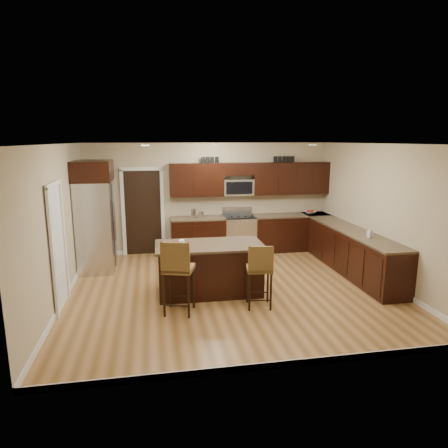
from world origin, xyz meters
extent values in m
plane|color=#9D703E|center=(0.00, 0.00, 0.00)|extent=(6.00, 6.00, 0.00)
plane|color=silver|center=(0.00, 0.00, 2.70)|extent=(6.00, 6.00, 0.00)
plane|color=tan|center=(0.00, 2.75, 1.35)|extent=(6.00, 0.00, 6.00)
plane|color=tan|center=(-3.00, 0.00, 1.35)|extent=(0.00, 5.50, 5.50)
plane|color=tan|center=(3.00, 0.00, 1.35)|extent=(0.00, 5.50, 5.50)
cube|color=black|center=(-0.35, 2.45, 0.44)|extent=(1.30, 0.60, 0.88)
cube|color=black|center=(2.03, 2.45, 0.44)|extent=(1.94, 0.60, 0.88)
cube|color=black|center=(2.70, 0.48, 0.44)|extent=(0.60, 3.35, 0.88)
cube|color=brown|center=(-0.35, 2.45, 0.90)|extent=(1.30, 0.63, 0.04)
cube|color=brown|center=(2.03, 2.45, 0.90)|extent=(1.94, 0.63, 0.04)
cube|color=brown|center=(2.70, 0.48, 0.90)|extent=(0.63, 3.35, 0.04)
cube|color=black|center=(-0.35, 2.58, 1.82)|extent=(1.30, 0.33, 0.80)
cube|color=black|center=(2.03, 2.58, 1.82)|extent=(1.94, 0.33, 0.80)
cube|color=black|center=(0.68, 2.58, 2.07)|extent=(0.76, 0.33, 0.30)
cube|color=silver|center=(0.68, 2.45, 0.45)|extent=(0.76, 0.64, 0.90)
cube|color=black|center=(0.68, 2.45, 0.91)|extent=(0.76, 0.60, 0.03)
cube|color=black|center=(0.68, 2.15, 0.45)|extent=(0.65, 0.01, 0.45)
cube|color=silver|center=(0.68, 2.72, 1.02)|extent=(0.76, 0.05, 0.18)
cube|color=silver|center=(0.68, 2.60, 1.62)|extent=(0.76, 0.31, 0.40)
cube|color=black|center=(-1.65, 2.73, 1.03)|extent=(0.85, 0.03, 2.06)
cube|color=white|center=(-2.98, -0.30, 1.02)|extent=(0.03, 0.80, 2.04)
cube|color=black|center=(-0.43, -0.08, 0.44)|extent=(1.85, 0.95, 0.88)
cube|color=brown|center=(-0.43, -0.08, 0.90)|extent=(1.96, 1.05, 0.04)
cube|color=black|center=(-0.43, -0.08, 0.04)|extent=(1.77, 0.87, 0.09)
cube|color=brown|center=(-1.04, -0.86, 0.75)|extent=(0.58, 0.58, 0.07)
cube|color=brown|center=(-1.10, -1.06, 0.99)|extent=(0.45, 0.18, 0.49)
cylinder|color=black|center=(-1.24, -1.06, 0.36)|extent=(0.04, 0.04, 0.71)
cylinder|color=black|center=(-0.84, -1.06, 0.36)|extent=(0.04, 0.04, 0.71)
cylinder|color=black|center=(-1.24, -0.67, 0.36)|extent=(0.04, 0.04, 0.71)
cylinder|color=black|center=(-0.84, -0.67, 0.36)|extent=(0.04, 0.04, 0.71)
cube|color=brown|center=(0.30, -0.86, 0.67)|extent=(0.47, 0.47, 0.06)
cube|color=brown|center=(0.27, -1.05, 0.88)|extent=(0.41, 0.10, 0.44)
cylinder|color=black|center=(0.12, -1.04, 0.32)|extent=(0.04, 0.04, 0.64)
cylinder|color=black|center=(0.47, -1.04, 0.32)|extent=(0.04, 0.04, 0.64)
cylinder|color=black|center=(0.12, -0.69, 0.32)|extent=(0.04, 0.04, 0.64)
cylinder|color=black|center=(0.47, -0.69, 0.32)|extent=(0.04, 0.04, 0.64)
cube|color=silver|center=(-2.62, 1.65, 0.96)|extent=(0.72, 0.96, 1.93)
cube|color=black|center=(-2.26, 1.65, 0.96)|extent=(0.01, 0.02, 1.83)
cylinder|color=silver|center=(-2.23, 1.57, 1.06)|extent=(0.02, 0.02, 0.86)
cylinder|color=silver|center=(-2.23, 1.73, 1.06)|extent=(0.02, 0.02, 0.86)
cube|color=black|center=(-2.62, 1.65, 2.14)|extent=(0.78, 1.02, 0.42)
cube|color=brown|center=(0.76, 1.79, 0.01)|extent=(1.03, 0.84, 0.01)
imported|color=silver|center=(2.53, 2.45, 0.95)|extent=(0.33, 0.33, 0.07)
imported|color=#B2B2B2|center=(2.70, -0.14, 1.02)|extent=(0.10, 0.10, 0.19)
cylinder|color=silver|center=(-0.45, 2.45, 1.03)|extent=(0.12, 0.12, 0.22)
cylinder|color=silver|center=(-0.26, 2.45, 0.99)|extent=(0.11, 0.11, 0.14)
cylinder|color=white|center=(-0.93, -0.08, 0.97)|extent=(0.10, 0.10, 0.10)
camera|label=1|loc=(-1.41, -7.00, 2.77)|focal=32.00mm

